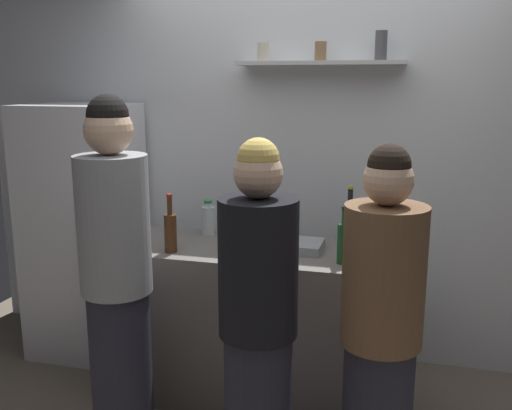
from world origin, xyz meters
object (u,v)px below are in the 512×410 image
Objects in this scene: baking_pan at (292,245)px; person_blonde at (258,326)px; wine_bottle_amber_glass at (170,231)px; person_grey_hoodie at (117,281)px; refrigerator at (85,231)px; wine_bottle_green_glass at (343,242)px; person_brown_jacket at (381,336)px; utensil_holder at (234,241)px; wine_bottle_dark_glass at (349,222)px; wine_bottle_pale_glass at (277,241)px; water_bottle_plastic at (208,220)px.

baking_pan is 0.80m from person_blonde.
person_grey_hoodie reaches higher than wine_bottle_amber_glass.
refrigerator is 5.57× the size of wine_bottle_green_glass.
person_brown_jacket is (0.53, -0.72, -0.15)m from baking_pan.
baking_pan is 0.90m from person_brown_jacket.
refrigerator is 4.91× the size of baking_pan.
utensil_holder is at bearing -160.11° from baking_pan.
wine_bottle_amber_glass is 1.02m from wine_bottle_dark_glass.
wine_bottle_green_glass is 0.90× the size of wine_bottle_pale_glass.
person_grey_hoodie is at bearing -51.38° from refrigerator.
wine_bottle_green_glass is at bearing -31.28° from person_grey_hoodie.
refrigerator is at bearing 71.52° from person_grey_hoodie.
person_grey_hoodie reaches higher than wine_bottle_green_glass.
refrigerator reaches higher than wine_bottle_green_glass.
refrigerator reaches higher than wine_bottle_dark_glass.
water_bottle_plastic is (-0.55, 0.18, 0.07)m from baking_pan.
person_blonde reaches higher than person_brown_jacket.
utensil_holder is 0.76m from person_blonde.
person_grey_hoodie reaches higher than wine_bottle_pale_glass.
wine_bottle_green_glass reaches higher than utensil_holder.
utensil_holder is 0.71× the size of wine_bottle_green_glass.
baking_pan is at bearing 18.67° from wine_bottle_amber_glass.
person_blonde is (0.32, -0.67, -0.17)m from utensil_holder.
person_brown_jacket is (1.08, -0.90, -0.22)m from water_bottle_plastic.
wine_bottle_amber_glass reaches higher than water_bottle_plastic.
wine_bottle_dark_glass is at bearing 56.45° from wine_bottle_pale_glass.
person_blonde is at bearing -41.48° from wine_bottle_amber_glass.
baking_pan is at bearing -10.46° from refrigerator.
baking_pan is 0.58m from water_bottle_plastic.
person_grey_hoodie is 1.11× the size of person_brown_jacket.
wine_bottle_dark_glass reaches higher than water_bottle_plastic.
baking_pan is 1.59× the size of utensil_holder.
wine_bottle_amber_glass is at bearing -30.11° from refrigerator.
wine_bottle_dark_glass is 0.21× the size of person_brown_jacket.
utensil_holder is 0.33m from wine_bottle_pale_glass.
utensil_holder is at bearing -18.11° from refrigerator.
wine_bottle_dark_glass is 0.99m from person_brown_jacket.
person_blonde is (0.57, -0.96, -0.21)m from water_bottle_plastic.
water_bottle_plastic is (-0.85, -0.03, -0.03)m from wine_bottle_dark_glass.
utensil_holder is 1.00× the size of water_bottle_plastic.
wine_bottle_amber_glass is 0.96× the size of wine_bottle_dark_glass.
utensil_holder is at bearing 174.26° from wine_bottle_green_glass.
wine_bottle_pale_glass is 0.70m from water_bottle_plastic.
water_bottle_plastic is at bearing 131.13° from utensil_holder.
person_blonde is (-0.28, -0.99, -0.24)m from wine_bottle_dark_glass.
person_brown_jacket is at bearing -75.82° from wine_bottle_dark_glass.
water_bottle_plastic is at bearing -5.93° from refrigerator.
wine_bottle_pale_glass is at bearing -162.44° from wine_bottle_green_glass.
baking_pan is 1.58× the size of water_bottle_plastic.
utensil_holder and water_bottle_plastic have the same top height.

